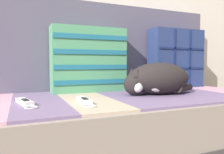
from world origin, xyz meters
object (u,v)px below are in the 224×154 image
throw_pillow_striped (89,60)px  sleeping_cat (157,79)px  couch (104,131)px  game_remote_near (84,101)px  throw_pillow_quilted (176,59)px  game_remote_far (25,102)px

throw_pillow_striped → sleeping_cat: bearing=-41.3°
couch → sleeping_cat: size_ratio=4.35×
couch → game_remote_near: size_ratio=9.18×
throw_pillow_quilted → sleeping_cat: (-0.34, -0.26, -0.12)m
couch → game_remote_far: (-0.38, -0.11, 0.20)m
sleeping_cat → throw_pillow_striped: bearing=138.7°
couch → throw_pillow_quilted: throw_pillow_quilted is taller
couch → game_remote_far: 0.44m
throw_pillow_striped → sleeping_cat: 0.41m
sleeping_cat → throw_pillow_quilted: bearing=37.8°
throw_pillow_quilted → sleeping_cat: 0.45m
throw_pillow_quilted → throw_pillow_striped: size_ratio=0.92×
throw_pillow_quilted → game_remote_far: (-1.00, -0.30, -0.19)m
throw_pillow_quilted → game_remote_far: size_ratio=1.95×
couch → game_remote_near: 0.30m
sleeping_cat → game_remote_far: bearing=-176.5°
throw_pillow_quilted → game_remote_far: throw_pillow_quilted is taller
couch → game_remote_far: size_ratio=9.01×
throw_pillow_striped → sleeping_cat: throw_pillow_striped is taller
throw_pillow_striped → game_remote_near: size_ratio=2.17×
throw_pillow_striped → sleeping_cat: size_ratio=1.03×
couch → throw_pillow_quilted: size_ratio=4.61×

